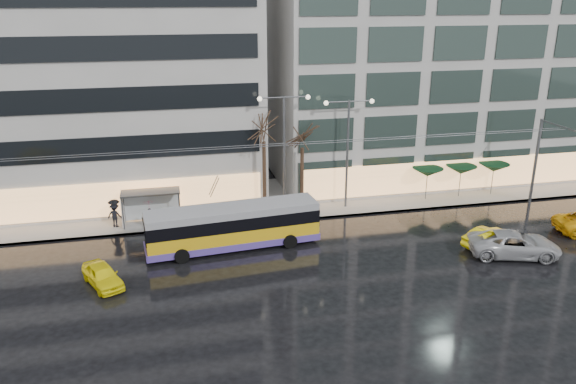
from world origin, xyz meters
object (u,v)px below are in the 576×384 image
object	(u,v)px
street_lamp_near	(284,138)
taxi_a	(103,275)
trolleybus	(233,228)
bus_shelter	(146,200)

from	to	relation	value
street_lamp_near	taxi_a	xyz separation A→B (m)	(-12.81, -8.94, -5.36)
trolleybus	taxi_a	size ratio (longest dim) A/B	3.13
taxi_a	trolleybus	bearing A→B (deg)	-2.21
bus_shelter	trolleybus	bearing A→B (deg)	-43.34
trolleybus	bus_shelter	xyz separation A→B (m)	(-5.70, 5.38, 0.52)
trolleybus	taxi_a	distance (m)	8.86
bus_shelter	street_lamp_near	distance (m)	11.14
trolleybus	taxi_a	xyz separation A→B (m)	(-8.12, -3.45, -0.81)
trolleybus	bus_shelter	distance (m)	7.85
taxi_a	street_lamp_near	bearing A→B (deg)	9.69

